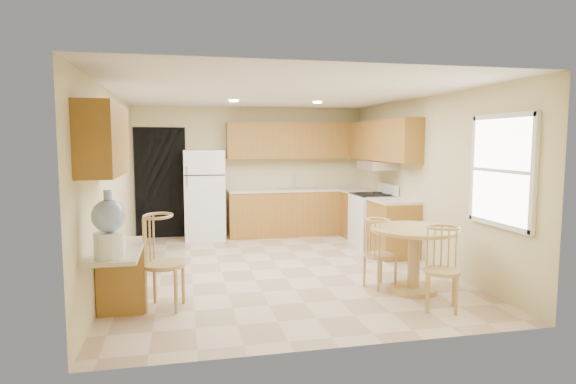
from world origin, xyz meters
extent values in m
plane|color=beige|center=(0.00, 0.00, 0.00)|extent=(5.50, 5.50, 0.00)
cube|color=white|center=(0.00, 0.00, 2.50)|extent=(4.50, 5.50, 0.02)
cube|color=#CBBE89|center=(0.00, 2.75, 1.25)|extent=(4.50, 0.02, 2.50)
cube|color=#CBBE89|center=(0.00, -2.75, 1.25)|extent=(4.50, 0.02, 2.50)
cube|color=#CBBE89|center=(-2.25, 0.00, 1.25)|extent=(0.02, 5.50, 2.50)
cube|color=#CBBE89|center=(2.25, 0.00, 1.25)|extent=(0.02, 5.50, 2.50)
cube|color=black|center=(-1.75, 2.73, 1.05)|extent=(0.90, 0.02, 2.10)
cube|color=#A06E28|center=(0.88, 2.45, 0.43)|extent=(2.75, 0.60, 0.87)
cube|color=beige|center=(0.88, 2.45, 0.89)|extent=(2.75, 0.63, 0.04)
cube|color=#A06E28|center=(1.95, 1.85, 0.43)|extent=(0.60, 0.59, 0.87)
cube|color=beige|center=(1.95, 1.85, 0.89)|extent=(0.63, 0.59, 0.04)
cube|color=#A06E28|center=(1.95, 0.40, 0.43)|extent=(0.60, 0.80, 0.87)
cube|color=beige|center=(1.95, 0.40, 0.89)|extent=(0.63, 0.80, 0.04)
cube|color=#A06E28|center=(0.88, 2.58, 1.85)|extent=(2.75, 0.33, 0.70)
cube|color=#A06E28|center=(2.08, 1.21, 1.85)|extent=(0.33, 2.42, 0.70)
cube|color=#A06E28|center=(-2.08, -1.60, 1.85)|extent=(0.33, 1.40, 0.70)
cube|color=silver|center=(0.85, 2.45, 0.91)|extent=(0.78, 0.44, 0.01)
cube|color=silver|center=(2.00, 1.18, 1.42)|extent=(0.50, 0.76, 0.14)
cube|color=#A06E28|center=(-2.00, -1.32, 0.36)|extent=(0.48, 0.42, 0.72)
cube|color=beige|center=(-2.00, -1.70, 0.75)|extent=(0.50, 1.20, 0.04)
cube|color=white|center=(2.23, -1.85, 1.50)|extent=(0.05, 1.00, 1.20)
cube|color=white|center=(2.22, -1.85, 2.12)|extent=(0.05, 1.10, 0.06)
cube|color=white|center=(2.22, -1.85, 0.88)|extent=(0.05, 1.10, 0.06)
cube|color=white|center=(2.22, -2.38, 1.50)|extent=(0.05, 0.06, 1.28)
cube|color=white|center=(2.22, -1.32, 1.50)|extent=(0.05, 0.06, 1.28)
cylinder|color=white|center=(-0.50, 1.20, 2.48)|extent=(0.14, 0.14, 0.02)
cylinder|color=white|center=(0.90, 1.20, 2.48)|extent=(0.14, 0.14, 0.02)
cube|color=white|center=(-0.95, 2.40, 0.84)|extent=(0.74, 0.69, 1.67)
cube|color=black|center=(-0.95, 2.05, 1.23)|extent=(0.72, 0.01, 0.02)
cube|color=silver|center=(-1.26, 2.04, 1.13)|extent=(0.03, 0.03, 0.18)
cube|color=silver|center=(-1.26, 2.04, 1.33)|extent=(0.03, 0.03, 0.14)
cube|color=white|center=(1.92, 1.18, 0.45)|extent=(0.65, 0.76, 0.90)
cube|color=black|center=(1.92, 1.18, 0.91)|extent=(0.64, 0.75, 0.02)
cube|color=white|center=(2.20, 1.18, 1.00)|extent=(0.06, 0.76, 0.18)
cylinder|color=tan|center=(1.40, -1.40, 0.03)|extent=(0.58, 0.58, 0.06)
cylinder|color=tan|center=(1.40, -1.40, 0.39)|extent=(0.14, 0.14, 0.71)
cylinder|color=tan|center=(1.40, -1.40, 0.77)|extent=(1.07, 1.07, 0.04)
cylinder|color=tan|center=(1.07, -1.15, 0.41)|extent=(0.38, 0.38, 0.04)
cylinder|color=tan|center=(0.93, -1.01, 0.20)|extent=(0.03, 0.03, 0.41)
cylinder|color=tan|center=(1.20, -1.01, 0.20)|extent=(0.03, 0.03, 0.41)
cylinder|color=tan|center=(0.93, -1.29, 0.20)|extent=(0.03, 0.03, 0.41)
cylinder|color=tan|center=(1.20, -1.29, 0.20)|extent=(0.03, 0.03, 0.41)
cylinder|color=tan|center=(1.40, -2.05, 0.43)|extent=(0.40, 0.40, 0.04)
cylinder|color=tan|center=(1.26, -1.91, 0.21)|extent=(0.03, 0.03, 0.43)
cylinder|color=tan|center=(1.54, -1.91, 0.21)|extent=(0.03, 0.03, 0.43)
cylinder|color=tan|center=(1.26, -2.19, 0.21)|extent=(0.03, 0.03, 0.43)
cylinder|color=tan|center=(1.54, -2.19, 0.21)|extent=(0.03, 0.03, 0.43)
cylinder|color=tan|center=(-1.55, -1.35, 0.49)|extent=(0.46, 0.46, 0.04)
cylinder|color=tan|center=(-1.71, -1.19, 0.24)|extent=(0.04, 0.04, 0.49)
cylinder|color=tan|center=(-1.39, -1.19, 0.24)|extent=(0.04, 0.04, 0.49)
cylinder|color=tan|center=(-1.71, -1.52, 0.24)|extent=(0.04, 0.04, 0.49)
cylinder|color=tan|center=(-1.39, -1.52, 0.24)|extent=(0.04, 0.04, 0.49)
cylinder|color=white|center=(-2.00, -2.09, 0.89)|extent=(0.28, 0.28, 0.24)
sphere|color=#8FA7DD|center=(-2.00, -2.09, 1.16)|extent=(0.30, 0.30, 0.30)
cylinder|color=#8FA7DD|center=(-2.00, -2.09, 1.35)|extent=(0.08, 0.08, 0.09)
camera|label=1|loc=(-1.33, -6.68, 1.83)|focal=30.00mm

